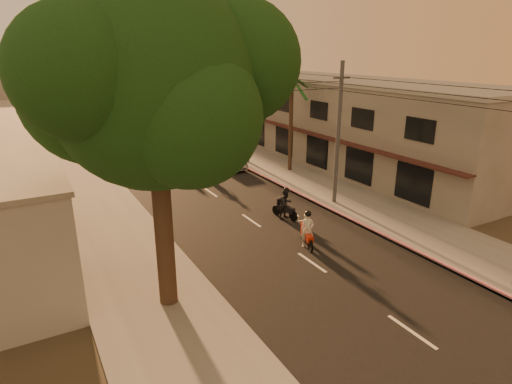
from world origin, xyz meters
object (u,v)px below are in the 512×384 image
broadleaf_tree (163,84)px  parked_car (228,160)px  scooter_far_a (174,158)px  scooter_red (307,231)px  palm_tree (292,83)px  scooter_mid_b (210,171)px  scooter_far_b (194,146)px  scooter_mid_a (286,204)px

broadleaf_tree → parked_car: broadleaf_tree is taller
broadleaf_tree → scooter_far_a: 21.68m
scooter_red → palm_tree: bearing=79.0°
scooter_mid_b → scooter_far_b: bearing=64.0°
scooter_red → parked_car: scooter_red is taller
palm_tree → parked_car: (-4.06, 3.41, -6.42)m
scooter_red → scooter_far_b: scooter_red is taller
scooter_mid_a → palm_tree: bearing=40.4°
scooter_red → parked_car: size_ratio=0.44×
broadleaf_tree → palm_tree: (14.61, 13.86, -1.33)m
scooter_mid_a → scooter_red: bearing=-121.8°
scooter_mid_a → scooter_far_a: size_ratio=0.98×
scooter_far_b → parked_car: (0.85, -5.64, -0.16)m
palm_tree → scooter_mid_b: bearing=174.8°
scooter_far_a → broadleaf_tree: bearing=-96.3°
scooter_far_a → parked_car: 4.52m
palm_tree → parked_car: size_ratio=1.84×
scooter_mid_a → scooter_mid_b: size_ratio=1.11×
scooter_mid_a → scooter_mid_b: 9.33m
scooter_mid_a → scooter_far_a: (-2.10, 14.04, 0.01)m
palm_tree → scooter_far_b: 12.05m
broadleaf_tree → palm_tree: bearing=43.5°
scooter_mid_a → scooter_mid_b: bearing=80.8°
scooter_mid_a → scooter_far_a: bearing=83.7°
scooter_mid_b → scooter_far_b: 8.66m
palm_tree → scooter_mid_b: (-6.92, 0.63, -6.35)m
scooter_red → scooter_far_b: 21.58m
palm_tree → broadleaf_tree: bearing=-136.5°
parked_car → broadleaf_tree: bearing=-123.7°
scooter_red → parked_car: 16.12m
broadleaf_tree → scooter_red: (7.45, 1.44, -7.60)m
scooter_mid_a → scooter_far_a: 14.20m
scooter_far_b → broadleaf_tree: bearing=-120.5°
scooter_mid_a → scooter_far_b: (1.11, 17.71, -0.00)m
scooter_far_b → parked_car: scooter_far_b is taller
palm_tree → scooter_mid_a: (-6.01, -8.66, -6.26)m
scooter_mid_b → parked_car: (2.86, 2.78, -0.07)m
parked_car → scooter_mid_b: bearing=-138.1°
scooter_far_a → scooter_mid_a: bearing=-69.1°
broadleaf_tree → scooter_mid_b: bearing=62.0°
scooter_far_a → scooter_far_b: size_ratio=1.01×
scooter_red → broadleaf_tree: bearing=-150.1°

